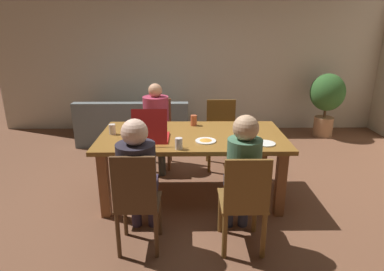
{
  "coord_description": "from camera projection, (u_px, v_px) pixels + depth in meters",
  "views": [
    {
      "loc": [
        -0.05,
        -3.51,
        1.94
      ],
      "look_at": [
        0.0,
        0.1,
        0.73
      ],
      "focal_mm": 30.62,
      "sensor_mm": 36.0,
      "label": 1
    }
  ],
  "objects": [
    {
      "name": "ground_plane",
      "position": [
        192.0,
        196.0,
        3.95
      ],
      "size": [
        20.0,
        20.0,
        0.0
      ],
      "primitive_type": "plane",
      "color": "brown"
    },
    {
      "name": "back_wall",
      "position": [
        190.0,
        56.0,
        6.17
      ],
      "size": [
        7.27,
        0.12,
        2.83
      ],
      "primitive_type": "cube",
      "color": "beige",
      "rests_on": "ground"
    },
    {
      "name": "dining_table",
      "position": [
        192.0,
        144.0,
        3.74
      ],
      "size": [
        2.08,
        1.08,
        0.78
      ],
      "color": "brown",
      "rests_on": "ground"
    },
    {
      "name": "chair_0",
      "position": [
        157.0,
        131.0,
        4.72
      ],
      "size": [
        0.42,
        0.4,
        0.96
      ],
      "color": "#8E5B3A",
      "rests_on": "ground"
    },
    {
      "name": "person_0",
      "position": [
        156.0,
        120.0,
        4.53
      ],
      "size": [
        0.35,
        0.54,
        1.21
      ],
      "color": "#42443E",
      "rests_on": "ground"
    },
    {
      "name": "chair_1",
      "position": [
        244.0,
        202.0,
        2.84
      ],
      "size": [
        0.4,
        0.45,
        0.94
      ],
      "color": "brown",
      "rests_on": "ground"
    },
    {
      "name": "person_1",
      "position": [
        242.0,
        170.0,
        2.91
      ],
      "size": [
        0.3,
        0.5,
        1.25
      ],
      "color": "#303348",
      "rests_on": "ground"
    },
    {
      "name": "chair_2",
      "position": [
        137.0,
        200.0,
        2.81
      ],
      "size": [
        0.38,
        0.38,
        0.96
      ],
      "color": "#543820",
      "rests_on": "ground"
    },
    {
      "name": "person_2",
      "position": [
        138.0,
        172.0,
        2.88
      ],
      "size": [
        0.34,
        0.54,
        1.22
      ],
      "color": "#382C43",
      "rests_on": "ground"
    },
    {
      "name": "chair_3",
      "position": [
        221.0,
        131.0,
        4.71
      ],
      "size": [
        0.44,
        0.46,
        0.94
      ],
      "color": "brown",
      "rests_on": "ground"
    },
    {
      "name": "pizza_box_0",
      "position": [
        152.0,
        135.0,
        3.51
      ],
      "size": [
        0.36,
        0.44,
        0.38
      ],
      "color": "#B41D1D",
      "rests_on": "dining_table"
    },
    {
      "name": "plate_0",
      "position": [
        206.0,
        140.0,
        3.48
      ],
      "size": [
        0.22,
        0.22,
        0.03
      ],
      "color": "white",
      "rests_on": "dining_table"
    },
    {
      "name": "plate_1",
      "position": [
        265.0,
        143.0,
        3.41
      ],
      "size": [
        0.21,
        0.21,
        0.01
      ],
      "color": "white",
      "rests_on": "dining_table"
    },
    {
      "name": "drinking_glass_0",
      "position": [
        155.0,
        124.0,
        3.9
      ],
      "size": [
        0.06,
        0.06,
        0.11
      ],
      "primitive_type": "cylinder",
      "color": "#DECD65",
      "rests_on": "dining_table"
    },
    {
      "name": "drinking_glass_1",
      "position": [
        194.0,
        120.0,
        4.03
      ],
      "size": [
        0.08,
        0.08,
        0.13
      ],
      "primitive_type": "cylinder",
      "color": "#B95434",
      "rests_on": "dining_table"
    },
    {
      "name": "drinking_glass_2",
      "position": [
        179.0,
        144.0,
        3.25
      ],
      "size": [
        0.07,
        0.07,
        0.12
      ],
      "primitive_type": "cylinder",
      "color": "silver",
      "rests_on": "dining_table"
    },
    {
      "name": "drinking_glass_3",
      "position": [
        112.0,
        129.0,
        3.7
      ],
      "size": [
        0.07,
        0.07,
        0.12
      ],
      "primitive_type": "cylinder",
      "color": "silver",
      "rests_on": "dining_table"
    },
    {
      "name": "couch",
      "position": [
        135.0,
        126.0,
        5.77
      ],
      "size": [
        1.89,
        0.89,
        0.76
      ],
      "color": "slate",
      "rests_on": "ground"
    },
    {
      "name": "potted_plant",
      "position": [
        327.0,
        97.0,
        5.9
      ],
      "size": [
        0.61,
        0.61,
        1.15
      ],
      "color": "#AC7A53",
      "rests_on": "ground"
    }
  ]
}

